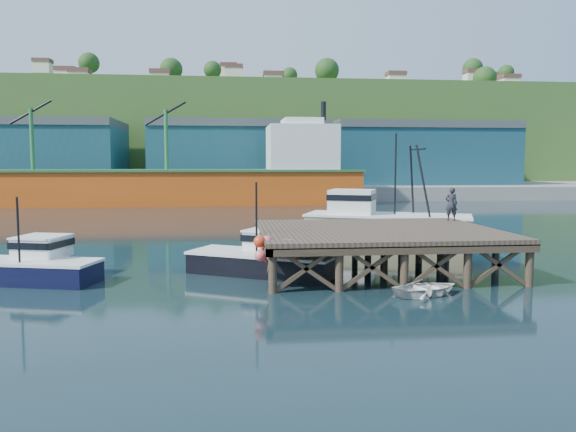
{
  "coord_description": "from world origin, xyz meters",
  "views": [
    {
      "loc": [
        -2.07,
        -27.88,
        5.45
      ],
      "look_at": [
        1.18,
        2.0,
        2.62
      ],
      "focal_mm": 35.0,
      "sensor_mm": 36.0,
      "label": 1
    }
  ],
  "objects": [
    {
      "name": "boat_navy",
      "position": [
        -11.06,
        -1.17,
        0.8
      ],
      "size": [
        6.74,
        4.34,
        3.98
      ],
      "rotation": [
        0.0,
        0.0,
        -0.26
      ],
      "color": "black",
      "rests_on": "ground"
    },
    {
      "name": "warehouse_mid",
      "position": [
        0.0,
        65.0,
        6.5
      ],
      "size": [
        28.0,
        16.0,
        9.0
      ],
      "primitive_type": "cube",
      "color": "#1B4E59",
      "rests_on": "far_quay"
    },
    {
      "name": "trawler",
      "position": [
        8.77,
        9.96,
        1.55
      ],
      "size": [
        11.89,
        7.98,
        7.51
      ],
      "rotation": [
        0.0,
        0.0,
        -0.39
      ],
      "color": "beige",
      "rests_on": "ground"
    },
    {
      "name": "ground",
      "position": [
        0.0,
        0.0,
        0.0
      ],
      "size": [
        300.0,
        300.0,
        0.0
      ],
      "primitive_type": "plane",
      "color": "black",
      "rests_on": "ground"
    },
    {
      "name": "far_quay",
      "position": [
        0.0,
        70.0,
        1.0
      ],
      "size": [
        160.0,
        40.0,
        2.0
      ],
      "primitive_type": "cube",
      "color": "gray",
      "rests_on": "ground"
    },
    {
      "name": "dockworker",
      "position": [
        10.9,
        3.45,
        3.1
      ],
      "size": [
        0.79,
        0.59,
        1.94
      ],
      "primitive_type": "imported",
      "rotation": [
        0.0,
        0.0,
        2.95
      ],
      "color": "#212129",
      "rests_on": "wharf"
    },
    {
      "name": "warehouse_right",
      "position": [
        30.0,
        65.0,
        6.5
      ],
      "size": [
        30.0,
        16.0,
        9.0
      ],
      "primitive_type": "cube",
      "color": "#1B4E59",
      "rests_on": "far_quay"
    },
    {
      "name": "dinghy",
      "position": [
        6.1,
        -5.81,
        0.3
      ],
      "size": [
        3.4,
        2.83,
        0.61
      ],
      "primitive_type": "imported",
      "rotation": [
        0.0,
        0.0,
        1.85
      ],
      "color": "silver",
      "rests_on": "ground"
    },
    {
      "name": "boat_black",
      "position": [
        -0.18,
        -0.32,
        0.84
      ],
      "size": [
        7.77,
        6.64,
        4.56
      ],
      "rotation": [
        0.0,
        0.0,
        -0.5
      ],
      "color": "black",
      "rests_on": "ground"
    },
    {
      "name": "cargo_ship",
      "position": [
        -8.46,
        48.0,
        3.31
      ],
      "size": [
        55.5,
        10.0,
        13.75
      ],
      "color": "#D14F13",
      "rests_on": "ground"
    },
    {
      "name": "hillside",
      "position": [
        0.0,
        100.0,
        11.0
      ],
      "size": [
        220.0,
        50.0,
        22.0
      ],
      "primitive_type": "cube",
      "color": "#2D511E",
      "rests_on": "ground"
    },
    {
      "name": "warehouse_left",
      "position": [
        -35.0,
        65.0,
        6.5
      ],
      "size": [
        32.0,
        16.0,
        9.0
      ],
      "primitive_type": "cube",
      "color": "#1B4E59",
      "rests_on": "far_quay"
    },
    {
      "name": "wharf",
      "position": [
        5.5,
        -0.19,
        1.94
      ],
      "size": [
        12.0,
        10.0,
        2.62
      ],
      "color": "brown",
      "rests_on": "ground"
    }
  ]
}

